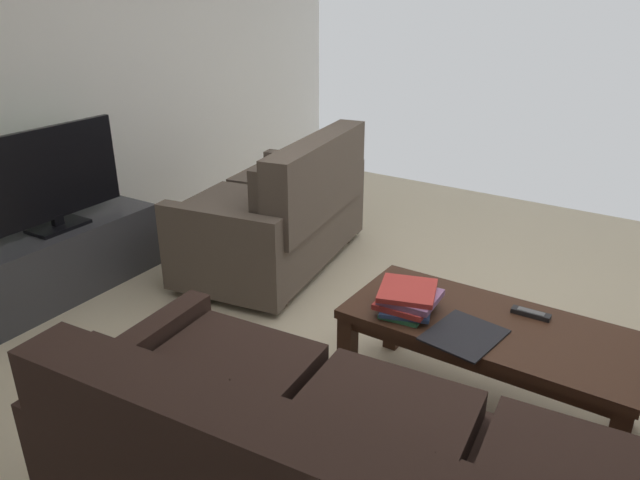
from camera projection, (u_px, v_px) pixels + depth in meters
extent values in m
cube|color=beige|center=(431.00, 356.00, 3.00)|extent=(5.05, 5.33, 0.01)
cube|color=white|center=(77.00, 41.00, 3.72)|extent=(0.12, 5.33, 2.83)
cylinder|color=black|center=(226.00, 418.00, 2.52)|extent=(0.05, 0.05, 0.06)
cube|color=black|center=(365.00, 447.00, 1.73)|extent=(0.61, 0.78, 0.10)
cube|color=black|center=(208.00, 390.00, 1.98)|extent=(0.61, 0.78, 0.10)
cube|color=black|center=(324.00, 478.00, 1.47)|extent=(0.53, 0.17, 0.30)
cube|color=black|center=(149.00, 407.00, 1.72)|extent=(0.53, 0.17, 0.30)
cube|color=black|center=(135.00, 402.00, 2.17)|extent=(0.18, 0.83, 0.52)
cylinder|color=black|center=(268.00, 226.00, 4.55)|extent=(0.06, 0.06, 0.06)
cylinder|color=black|center=(190.00, 281.00, 3.69)|extent=(0.06, 0.06, 0.06)
cylinder|color=black|center=(346.00, 239.00, 4.31)|extent=(0.06, 0.06, 0.06)
cylinder|color=black|center=(283.00, 302.00, 3.45)|extent=(0.06, 0.06, 0.06)
cube|color=brown|center=(273.00, 228.00, 3.91)|extent=(0.96, 1.30, 0.38)
cube|color=brown|center=(290.00, 181.00, 4.08)|extent=(0.76, 0.66, 0.10)
cube|color=brown|center=(246.00, 208.00, 3.58)|extent=(0.76, 0.66, 0.10)
cube|color=brown|center=(318.00, 178.00, 3.64)|extent=(0.38, 1.19, 0.50)
cube|color=brown|center=(321.00, 164.00, 3.93)|extent=(0.21, 0.54, 0.36)
cube|color=brown|center=(280.00, 190.00, 3.43)|extent=(0.21, 0.54, 0.36)
cube|color=brown|center=(313.00, 191.00, 4.43)|extent=(0.78, 0.23, 0.54)
cube|color=brown|center=(220.00, 256.00, 3.35)|extent=(0.78, 0.23, 0.54)
cube|color=#3D2316|center=(490.00, 327.00, 2.45)|extent=(1.19, 0.54, 0.04)
cube|color=#3D2316|center=(489.00, 336.00, 2.47)|extent=(1.10, 0.49, 0.05)
cube|color=#3D2316|center=(633.00, 388.00, 2.43)|extent=(0.07, 0.07, 0.40)
cube|color=#3D2316|center=(393.00, 313.00, 2.99)|extent=(0.07, 0.07, 0.40)
cube|color=#3D2316|center=(614.00, 454.00, 2.08)|extent=(0.07, 0.07, 0.40)
cube|color=#3D2316|center=(347.00, 355.00, 2.65)|extent=(0.07, 0.07, 0.40)
cube|color=#38383D|center=(65.00, 261.00, 3.54)|extent=(0.43, 1.21, 0.43)
cube|color=black|center=(54.00, 257.00, 3.59)|extent=(0.07, 1.01, 0.26)
cube|color=black|center=(86.00, 250.00, 3.68)|extent=(0.21, 0.25, 0.06)
cube|color=black|center=(59.00, 226.00, 3.45)|extent=(0.21, 0.33, 0.02)
cube|color=black|center=(57.00, 220.00, 3.44)|extent=(0.04, 0.06, 0.06)
cube|color=black|center=(49.00, 174.00, 3.33)|extent=(0.08, 0.91, 0.52)
cube|color=#194C23|center=(47.00, 174.00, 3.34)|extent=(0.05, 0.88, 0.49)
cube|color=#337F51|center=(407.00, 308.00, 2.54)|extent=(0.20, 0.28, 0.02)
cube|color=#385693|center=(407.00, 306.00, 2.52)|extent=(0.27, 0.28, 0.02)
cube|color=#C63833|center=(406.00, 301.00, 2.51)|extent=(0.23, 0.25, 0.02)
cube|color=#996699|center=(411.00, 297.00, 2.50)|extent=(0.24, 0.24, 0.03)
cube|color=#C63833|center=(408.00, 290.00, 2.50)|extent=(0.30, 0.31, 0.02)
cube|color=black|center=(531.00, 314.00, 2.49)|extent=(0.16, 0.05, 0.02)
cube|color=#59595B|center=(531.00, 311.00, 2.49)|extent=(0.11, 0.03, 0.00)
cube|color=black|center=(464.00, 335.00, 2.35)|extent=(0.30, 0.34, 0.01)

